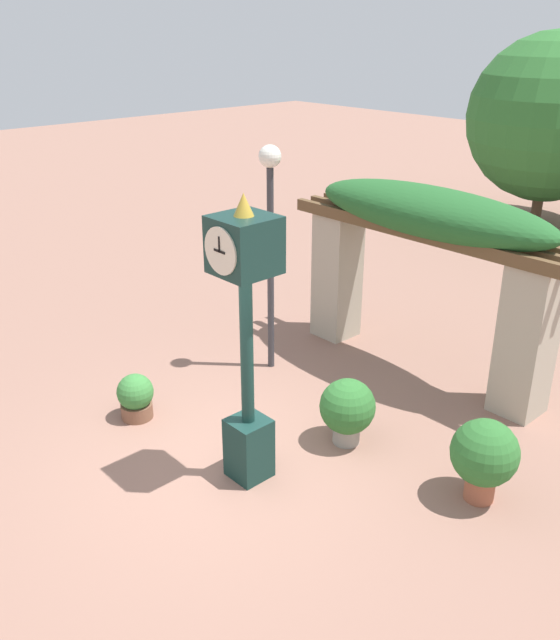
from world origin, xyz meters
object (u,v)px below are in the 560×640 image
(potted_plant_far_left, at_px, (136,396))
(lamp_post, at_px, (270,215))
(potted_plant_near_left, at_px, (484,455))
(pedestal_clock, at_px, (246,329))
(potted_plant_near_right, at_px, (347,409))

(potted_plant_far_left, bearing_deg, lamp_post, 87.28)
(potted_plant_near_left, distance_m, potted_plant_far_left, 4.59)
(pedestal_clock, xyz_separation_m, potted_plant_near_left, (2.11, 1.64, -1.34))
(lamp_post, bearing_deg, pedestal_clock, -47.21)
(pedestal_clock, xyz_separation_m, lamp_post, (-1.93, 2.08, 0.52))
(pedestal_clock, relative_size, potted_plant_near_right, 3.87)
(potted_plant_near_left, distance_m, potted_plant_near_right, 1.82)
(potted_plant_near_right, distance_m, lamp_post, 3.05)
(pedestal_clock, bearing_deg, potted_plant_near_left, 37.88)
(potted_plant_near_right, bearing_deg, potted_plant_near_left, 8.45)
(potted_plant_near_left, xyz_separation_m, potted_plant_near_right, (-1.80, -0.27, -0.09))
(pedestal_clock, bearing_deg, potted_plant_near_right, 77.13)
(pedestal_clock, distance_m, potted_plant_near_left, 3.00)
(potted_plant_near_left, distance_m, lamp_post, 4.47)
(potted_plant_far_left, bearing_deg, potted_plant_near_right, 35.47)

